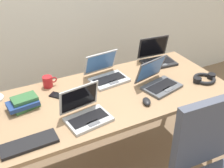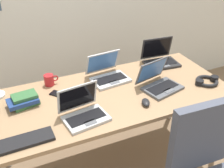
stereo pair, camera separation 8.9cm
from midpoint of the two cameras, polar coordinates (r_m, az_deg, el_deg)
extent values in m
plane|color=#7A6047|center=(2.55, 1.04, -15.98)|extent=(12.00, 12.00, 0.00)
cube|color=#9E7A56|center=(2.08, 1.22, -2.26)|extent=(1.80, 0.80, 0.03)
cylinder|color=#B2B5BA|center=(2.51, 22.48, -8.78)|extent=(0.04, 0.04, 0.71)
cylinder|color=#B2B5BA|center=(2.44, -20.98, -9.76)|extent=(0.04, 0.04, 0.71)
cylinder|color=#B2B5BA|center=(2.91, 13.42, -1.23)|extent=(0.04, 0.04, 0.71)
cube|color=#B7BABC|center=(1.81, -4.00, -7.23)|extent=(0.31, 0.23, 0.02)
cube|color=black|center=(1.80, -4.02, -6.94)|extent=(0.26, 0.14, 0.00)
cube|color=#595B60|center=(1.76, -3.02, -8.03)|extent=(0.08, 0.05, 0.00)
cube|color=#B7BABC|center=(1.83, -5.84, -2.71)|extent=(0.29, 0.08, 0.19)
cube|color=black|center=(1.83, -5.76, -2.76)|extent=(0.26, 0.07, 0.16)
cube|color=#232326|center=(2.52, 11.29, 4.14)|extent=(0.31, 0.22, 0.02)
cube|color=black|center=(2.52, 11.32, 4.37)|extent=(0.27, 0.13, 0.00)
cube|color=#595B60|center=(2.47, 12.06, 3.72)|extent=(0.09, 0.05, 0.00)
cube|color=#232326|center=(2.57, 10.26, 7.46)|extent=(0.30, 0.07, 0.20)
cube|color=black|center=(2.57, 10.32, 7.43)|extent=(0.27, 0.05, 0.17)
cube|color=#B7BABC|center=(2.22, 0.80, 0.84)|extent=(0.31, 0.23, 0.02)
cube|color=black|center=(2.22, 0.80, 1.10)|extent=(0.27, 0.14, 0.00)
cube|color=#595B60|center=(2.17, 1.68, 0.35)|extent=(0.09, 0.05, 0.00)
cube|color=#B7BABC|center=(2.27, -0.90, 4.61)|extent=(0.30, 0.10, 0.19)
cube|color=#3F72BF|center=(2.27, -0.83, 4.60)|extent=(0.27, 0.08, 0.16)
cube|color=#515459|center=(2.16, 11.63, -0.90)|extent=(0.33, 0.26, 0.02)
cube|color=black|center=(2.15, 11.66, -0.64)|extent=(0.27, 0.17, 0.00)
cube|color=#595B60|center=(2.12, 12.94, -1.37)|extent=(0.09, 0.06, 0.00)
cube|color=#515459|center=(2.18, 9.43, 2.83)|extent=(0.29, 0.13, 0.19)
cube|color=#3F72BF|center=(2.17, 9.53, 2.82)|extent=(0.26, 0.11, 0.16)
cube|color=black|center=(1.71, -16.11, -11.30)|extent=(0.33, 0.13, 0.02)
ellipsoid|color=black|center=(1.96, 8.35, -3.84)|extent=(0.09, 0.11, 0.03)
cube|color=black|center=(2.08, -9.78, -2.14)|extent=(0.14, 0.14, 0.01)
torus|color=black|center=(2.34, 20.19, 0.55)|extent=(0.18, 0.18, 0.03)
cylinder|color=black|center=(2.29, 18.83, 0.30)|extent=(0.06, 0.06, 0.04)
cylinder|color=black|center=(2.39, 21.54, 1.04)|extent=(0.06, 0.06, 0.04)
cube|color=#336638|center=(2.02, -16.45, -3.82)|extent=(0.20, 0.17, 0.03)
cube|color=navy|center=(2.00, -16.90, -3.44)|extent=(0.22, 0.15, 0.03)
cube|color=#336638|center=(2.00, -16.59, -2.46)|extent=(0.18, 0.13, 0.02)
cylinder|color=#B21E23|center=(2.20, -11.86, 0.80)|extent=(0.08, 0.08, 0.09)
torus|color=#B21E23|center=(2.21, -10.62, 1.17)|extent=(0.05, 0.01, 0.05)
cube|color=#474C5B|center=(1.80, 19.43, -10.26)|extent=(0.42, 0.08, 0.48)
camera|label=1|loc=(0.04, -88.75, 0.76)|focal=43.90mm
camera|label=2|loc=(0.04, 91.25, -0.76)|focal=43.90mm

